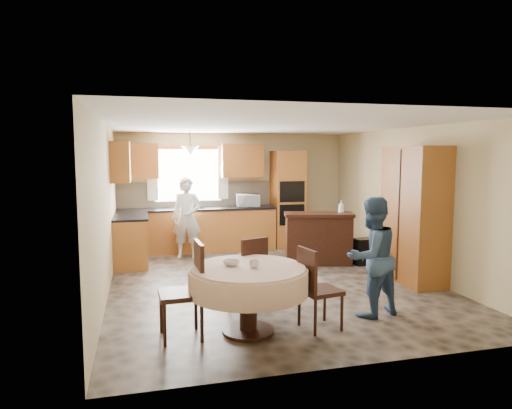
{
  "coord_description": "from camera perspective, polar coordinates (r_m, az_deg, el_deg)",
  "views": [
    {
      "loc": [
        -2.01,
        -6.85,
        2.04
      ],
      "look_at": [
        -0.18,
        0.3,
        1.23
      ],
      "focal_mm": 32.0,
      "sensor_mm": 36.0,
      "label": 1
    }
  ],
  "objects": [
    {
      "name": "floor",
      "position": [
        7.43,
        1.96,
        -9.68
      ],
      "size": [
        5.0,
        6.0,
        0.01
      ],
      "primitive_type": "cube",
      "color": "brown",
      "rests_on": "ground"
    },
    {
      "name": "ceiling",
      "position": [
        7.16,
        2.04,
        9.95
      ],
      "size": [
        5.0,
        6.0,
        0.01
      ],
      "primitive_type": "cube",
      "color": "white",
      "rests_on": "wall_back"
    },
    {
      "name": "wall_back",
      "position": [
        10.09,
        -2.8,
        1.77
      ],
      "size": [
        5.0,
        0.02,
        2.5
      ],
      "primitive_type": "cube",
      "color": "tan",
      "rests_on": "floor"
    },
    {
      "name": "wall_front",
      "position": [
        4.42,
        13.05,
        -4.19
      ],
      "size": [
        5.0,
        0.02,
        2.5
      ],
      "primitive_type": "cube",
      "color": "tan",
      "rests_on": "floor"
    },
    {
      "name": "wall_left",
      "position": [
        6.91,
        -18.3,
        -0.61
      ],
      "size": [
        0.02,
        6.0,
        2.5
      ],
      "primitive_type": "cube",
      "color": "tan",
      "rests_on": "floor"
    },
    {
      "name": "wall_right",
      "position": [
        8.24,
        18.93,
        0.43
      ],
      "size": [
        0.02,
        6.0,
        2.5
      ],
      "primitive_type": "cube",
      "color": "tan",
      "rests_on": "floor"
    },
    {
      "name": "window",
      "position": [
        9.89,
        -8.48,
        3.65
      ],
      "size": [
        1.4,
        0.03,
        1.1
      ],
      "primitive_type": "cube",
      "color": "white",
      "rests_on": "wall_back"
    },
    {
      "name": "curtain_left",
      "position": [
        9.79,
        -12.83,
        3.83
      ],
      "size": [
        0.22,
        0.02,
        1.15
      ],
      "primitive_type": "cube",
      "color": "white",
      "rests_on": "wall_back"
    },
    {
      "name": "curtain_right",
      "position": [
        9.95,
        -4.14,
        4.0
      ],
      "size": [
        0.22,
        0.02,
        1.15
      ],
      "primitive_type": "cube",
      "color": "white",
      "rests_on": "wall_back"
    },
    {
      "name": "base_cab_back",
      "position": [
        9.75,
        -7.32,
        -3.23
      ],
      "size": [
        3.3,
        0.6,
        0.88
      ],
      "primitive_type": "cube",
      "color": "orange",
      "rests_on": "floor"
    },
    {
      "name": "counter_back",
      "position": [
        9.69,
        -7.36,
        -0.54
      ],
      "size": [
        3.3,
        0.64,
        0.04
      ],
      "primitive_type": "cube",
      "color": "black",
      "rests_on": "base_cab_back"
    },
    {
      "name": "base_cab_left",
      "position": [
        8.8,
        -15.38,
        -4.43
      ],
      "size": [
        0.6,
        1.2,
        0.88
      ],
      "primitive_type": "cube",
      "color": "orange",
      "rests_on": "floor"
    },
    {
      "name": "counter_left",
      "position": [
        8.73,
        -15.46,
        -1.46
      ],
      "size": [
        0.64,
        1.2,
        0.04
      ],
      "primitive_type": "cube",
      "color": "black",
      "rests_on": "base_cab_left"
    },
    {
      "name": "backsplash",
      "position": [
        9.95,
        -7.59,
        1.25
      ],
      "size": [
        3.3,
        0.02,
        0.55
      ],
      "primitive_type": "cube",
      "color": "tan",
      "rests_on": "wall_back"
    },
    {
      "name": "wall_cab_left",
      "position": [
        9.69,
        -14.64,
        5.3
      ],
      "size": [
        0.85,
        0.33,
        0.72
      ],
      "primitive_type": "cube",
      "color": "#B36C2C",
      "rests_on": "wall_back"
    },
    {
      "name": "wall_cab_right",
      "position": [
        9.93,
        -1.78,
        5.51
      ],
      "size": [
        0.9,
        0.33,
        0.72
      ],
      "primitive_type": "cube",
      "color": "#B36C2C",
      "rests_on": "wall_back"
    },
    {
      "name": "wall_cab_side",
      "position": [
        8.66,
        -16.55,
        5.15
      ],
      "size": [
        0.33,
        1.2,
        0.72
      ],
      "primitive_type": "cube",
      "color": "#B36C2C",
      "rests_on": "wall_left"
    },
    {
      "name": "oven_tower",
      "position": [
        10.1,
        3.97,
        0.68
      ],
      "size": [
        0.66,
        0.62,
        2.12
      ],
      "primitive_type": "cube",
      "color": "orange",
      "rests_on": "floor"
    },
    {
      "name": "oven_upper",
      "position": [
        9.79,
        4.55,
        1.62
      ],
      "size": [
        0.56,
        0.01,
        0.45
      ],
      "primitive_type": "cube",
      "color": "black",
      "rests_on": "oven_tower"
    },
    {
      "name": "oven_lower",
      "position": [
        9.84,
        4.53,
        -1.29
      ],
      "size": [
        0.56,
        0.01,
        0.45
      ],
      "primitive_type": "cube",
      "color": "black",
      "rests_on": "oven_tower"
    },
    {
      "name": "pendant",
      "position": [
        9.41,
        -8.23,
        6.69
      ],
      "size": [
        0.36,
        0.36,
        0.18
      ],
      "primitive_type": "cone",
      "rotation": [
        3.14,
        0.0,
        0.0
      ],
      "color": "beige",
      "rests_on": "ceiling"
    },
    {
      "name": "sideboard",
      "position": [
        8.62,
        7.81,
        -4.42
      ],
      "size": [
        1.35,
        0.82,
        0.9
      ],
      "primitive_type": "cube",
      "rotation": [
        0.0,
        0.0,
        -0.25
      ],
      "color": "#3A1B10",
      "rests_on": "floor"
    },
    {
      "name": "space_heater",
      "position": [
        8.75,
        13.29,
        -5.73
      ],
      "size": [
        0.39,
        0.29,
        0.49
      ],
      "primitive_type": "cube",
      "rotation": [
        0.0,
        0.0,
        0.13
      ],
      "color": "black",
      "rests_on": "floor"
    },
    {
      "name": "cupboard",
      "position": [
        7.69,
        19.2,
        -1.22
      ],
      "size": [
        0.57,
        1.14,
        2.17
      ],
      "primitive_type": "cube",
      "color": "orange",
      "rests_on": "floor"
    },
    {
      "name": "dining_table",
      "position": [
        5.25,
        -0.98,
        -9.59
      ],
      "size": [
        1.36,
        1.36,
        0.77
      ],
      "color": "#3A1B10",
      "rests_on": "floor"
    },
    {
      "name": "chair_left",
      "position": [
        5.2,
        -8.45,
        -9.95
      ],
      "size": [
        0.48,
        0.48,
        1.07
      ],
      "rotation": [
        0.0,
        0.0,
        -1.53
      ],
      "color": "#3A1B10",
      "rests_on": "floor"
    },
    {
      "name": "chair_back",
      "position": [
        6.01,
        -0.78,
        -8.2
      ],
      "size": [
        0.55,
        0.55,
        0.98
      ],
      "rotation": [
        0.0,
        0.0,
        3.52
      ],
      "color": "#3A1B10",
      "rests_on": "floor"
    },
    {
      "name": "chair_right",
      "position": [
        5.42,
        7.36,
        -9.89
      ],
      "size": [
        0.49,
        0.49,
        0.97
      ],
      "rotation": [
        0.0,
        0.0,
        1.75
      ],
      "color": "#3A1B10",
      "rests_on": "floor"
    },
    {
      "name": "framed_picture",
      "position": [
        8.66,
        16.87,
        4.35
      ],
      "size": [
        0.06,
        0.62,
        0.51
      ],
      "color": "gold",
      "rests_on": "wall_right"
    },
    {
      "name": "microwave",
      "position": [
        9.81,
        -1.02,
        0.52
      ],
      "size": [
        0.53,
        0.4,
        0.27
      ],
      "primitive_type": "imported",
      "rotation": [
        0.0,
        0.0,
        -0.13
      ],
      "color": "silver",
      "rests_on": "counter_back"
    },
    {
      "name": "person_sink",
      "position": [
        9.12,
        -8.62,
        -1.64
      ],
      "size": [
        0.64,
        0.48,
        1.59
      ],
      "primitive_type": "imported",
      "rotation": [
        0.0,
        0.0,
        -0.18
      ],
      "color": "silver",
      "rests_on": "floor"
    },
    {
      "name": "person_dining",
      "position": [
        5.96,
        14.26,
        -6.35
      ],
      "size": [
        0.86,
        0.74,
        1.51
      ],
      "primitive_type": "imported",
      "rotation": [
        0.0,
        0.0,
        3.4
      ],
      "color": "#334C6F",
      "rests_on": "floor"
    },
    {
      "name": "bowl_sideboard",
      "position": [
        8.39,
        5.24,
        -1.35
      ],
      "size": [
        0.3,
        0.3,
        0.06
      ],
      "primitive_type": "imported",
      "rotation": [
        0.0,
        0.0,
        0.34
      ],
      "color": "#B2B2B2",
      "rests_on": "sideboard"
    },
    {
      "name": "bottle_sideboard",
      "position": [
        8.7,
        10.59,
        -0.41
      ],
      "size": [
        0.12,
        0.12,
        0.28
      ],
      "primitive_type": "imported",
      "rotation": [
        0.0,
        0.0,
        -0.09
      ],
      "color": "silver",
      "rests_on": "sideboard"
    },
    {
      "name": "cup_table",
      "position": [
        5.16,
        -0.24,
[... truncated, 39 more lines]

